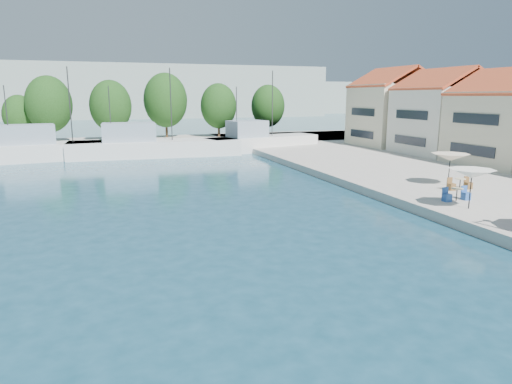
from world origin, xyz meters
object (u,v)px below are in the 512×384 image
object	(u,v)px
trawler_02	(52,150)
trawler_03	(151,147)
umbrella_cream	(450,157)
trawler_04	(260,142)
umbrella_white	(472,174)

from	to	relation	value
trawler_02	trawler_03	xyz separation A→B (m)	(10.45, -0.60, -0.00)
umbrella_cream	trawler_03	bearing A→B (deg)	122.74
trawler_02	trawler_04	size ratio (longest dim) A/B	1.16
trawler_03	trawler_04	size ratio (longest dim) A/B	1.25
trawler_02	trawler_04	world-z (taller)	same
trawler_02	umbrella_cream	size ratio (longest dim) A/B	6.91
trawler_04	umbrella_cream	bearing A→B (deg)	-96.01
umbrella_white	trawler_04	bearing A→B (deg)	90.76
trawler_03	trawler_04	world-z (taller)	same
umbrella_white	umbrella_cream	distance (m)	6.93
trawler_03	umbrella_cream	distance (m)	32.49
trawler_03	umbrella_white	bearing A→B (deg)	-64.77
trawler_02	umbrella_cream	bearing A→B (deg)	-52.67
trawler_04	trawler_03	bearing A→B (deg)	170.21
trawler_02	umbrella_cream	world-z (taller)	trawler_02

